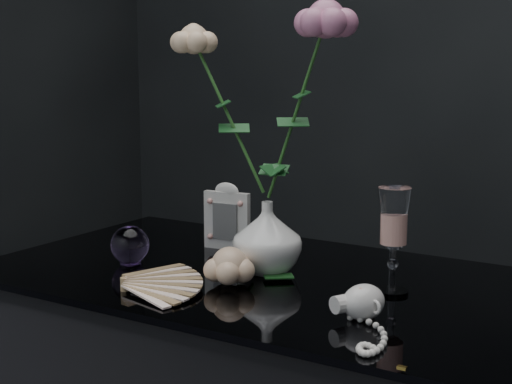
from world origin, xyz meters
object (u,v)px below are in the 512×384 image
Objects in this scene: picture_frame at (227,216)px; pearl_jar at (364,300)px; vase at (267,237)px; paperweight at (130,245)px; wine_glass at (393,241)px; loose_rose at (230,266)px.

picture_frame reaches higher than pearl_jar.
vase reaches higher than paperweight.
vase is 0.24m from wine_glass.
loose_rose is at bearing -158.59° from wine_glass.
wine_glass is 1.30× the size of picture_frame.
vase is at bearing 177.49° from pearl_jar.
picture_frame is (-0.16, 0.11, 0.00)m from vase.
pearl_jar is at bearing -6.23° from paperweight.
vase is at bearing 18.79° from paperweight.
picture_frame reaches higher than vase.
picture_frame reaches higher than loose_rose.
pearl_jar is (0.41, -0.25, -0.04)m from picture_frame.
loose_rose is at bearing -98.67° from vase.
vase is 1.79× the size of paperweight.
paperweight is at bearing -161.21° from vase.
vase is 0.19m from picture_frame.
paperweight is 0.37× the size of pearl_jar.
picture_frame is at bearing 146.25° from vase.
loose_rose is at bearing -61.99° from picture_frame.
pearl_jar is at bearing -29.00° from vase.
wine_glass is 0.90× the size of pearl_jar.
paperweight is at bearing -122.39° from picture_frame.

